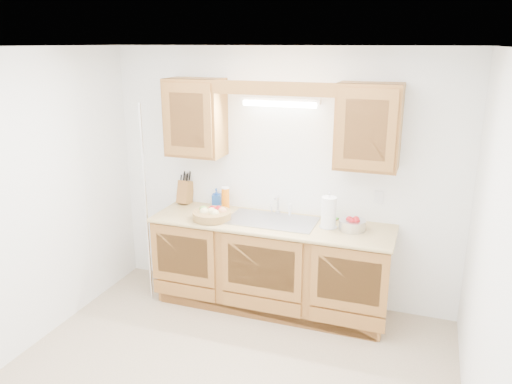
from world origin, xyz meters
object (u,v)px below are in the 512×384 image
at_px(paper_towel, 329,213).
at_px(apple_bowl, 352,224).
at_px(knife_block, 185,191).
at_px(fruit_basket, 212,214).

bearing_deg(paper_towel, apple_bowl, 4.94).
relative_size(knife_block, apple_bowl, 1.18).
xyz_separation_m(knife_block, paper_towel, (1.57, -0.23, 0.02)).
xyz_separation_m(fruit_basket, paper_towel, (1.10, 0.14, 0.09)).
bearing_deg(knife_block, paper_towel, -4.07).
bearing_deg(apple_bowl, paper_towel, -175.06).
height_order(fruit_basket, paper_towel, paper_towel).
bearing_deg(fruit_basket, knife_block, 141.87).
height_order(knife_block, apple_bowl, knife_block).
bearing_deg(paper_towel, knife_block, 171.64).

